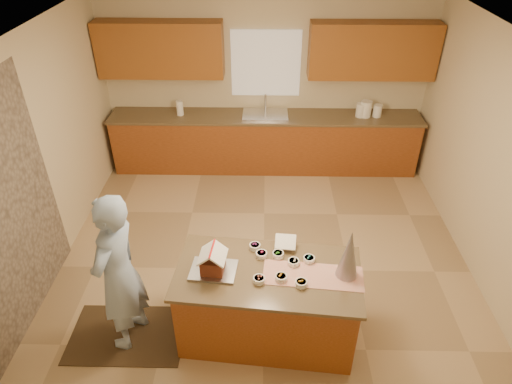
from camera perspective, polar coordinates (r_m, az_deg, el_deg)
floor at (r=5.57m, az=1.00°, el=-9.74°), size 5.50×5.50×0.00m
ceiling at (r=4.18m, az=1.38°, el=18.06°), size 5.50×5.50×0.00m
wall_back at (r=7.22m, az=1.23°, el=13.75°), size 5.50×5.50×0.00m
wall_left at (r=5.35m, az=-26.74°, el=2.19°), size 5.50×5.50×0.00m
wall_right at (r=5.36m, az=28.96°, el=1.60°), size 5.50×5.50×0.00m
window_curtain at (r=7.09m, az=1.26°, el=15.94°), size 1.05×0.03×1.00m
back_counter_base at (r=7.31m, az=1.14°, el=6.22°), size 4.80×0.60×0.88m
back_counter_top at (r=7.11m, az=1.18°, el=9.50°), size 4.85×0.63×0.04m
upper_cabinet_left at (r=7.04m, az=-12.04°, el=17.24°), size 1.85×0.35×0.80m
upper_cabinet_right at (r=7.05m, az=14.57°, el=16.93°), size 1.85×0.35×0.80m
sink at (r=7.12m, az=1.18°, el=9.43°), size 0.70×0.45×0.12m
faucet at (r=7.21m, az=1.20°, el=11.25°), size 0.03×0.03×0.28m
island_base at (r=4.62m, az=1.45°, el=-14.06°), size 1.75×0.99×0.82m
island_top at (r=4.31m, az=1.53°, el=-10.26°), size 1.83×1.07×0.04m
table_runner at (r=4.30m, az=7.20°, el=-10.42°), size 0.96×0.42×0.01m
baking_tray at (r=4.32m, az=-5.40°, el=-9.82°), size 0.46×0.36×0.02m
cookbook at (r=4.50m, az=3.75°, el=-6.32°), size 0.22×0.18×0.09m
tinsel_tree at (r=4.18m, az=11.70°, el=-7.70°), size 0.22×0.22×0.51m
rug at (r=5.08m, az=-15.90°, el=-16.95°), size 1.17×0.76×0.01m
boy at (r=4.45m, az=-17.01°, el=-9.90°), size 0.56×0.71×1.72m
canister_a at (r=7.22m, az=13.12°, el=10.07°), size 0.15×0.15×0.21m
canister_b at (r=7.22m, az=13.72°, el=10.18°), size 0.17×0.17×0.25m
canister_c at (r=7.28m, az=15.11°, el=9.90°), size 0.13×0.13×0.19m
paper_towel at (r=7.18m, az=-9.62°, el=10.44°), size 0.11×0.11×0.23m
gingerbread_house at (r=4.24m, az=-5.48°, el=-8.75°), size 0.28×0.28×0.26m
candy_bowls at (r=4.34m, az=3.01°, el=-9.12°), size 0.64×0.61×0.05m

